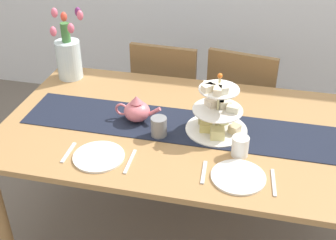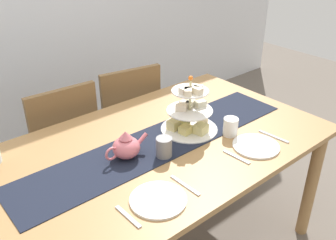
{
  "view_description": "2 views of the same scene",
  "coord_description": "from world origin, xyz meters",
  "px_view_note": "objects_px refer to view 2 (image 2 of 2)",
  "views": [
    {
      "loc": [
        0.37,
        -1.78,
        1.95
      ],
      "look_at": [
        -0.04,
        -0.02,
        0.81
      ],
      "focal_mm": 46.81,
      "sensor_mm": 36.0,
      "label": 1
    },
    {
      "loc": [
        -0.99,
        -1.24,
        1.76
      ],
      "look_at": [
        0.07,
        0.02,
        0.86
      ],
      "focal_mm": 39.74,
      "sensor_mm": 36.0,
      "label": 2
    }
  ],
  "objects_px": {
    "chair_left": "(61,142)",
    "chair_right": "(126,118)",
    "mug_grey": "(164,147)",
    "dinner_plate_right": "(256,146)",
    "fork_left": "(128,217)",
    "teapot": "(126,147)",
    "dinner_plate_left": "(158,200)",
    "knife_left": "(185,185)",
    "dining_table": "(160,159)",
    "fork_right": "(236,157)",
    "knife_right": "(274,136)",
    "mug_white_text": "(231,127)",
    "tiered_cake_stand": "(190,114)"
  },
  "relations": [
    {
      "from": "dinner_plate_right",
      "to": "chair_right",
      "type": "bearing_deg",
      "value": 92.76
    },
    {
      "from": "teapot",
      "to": "chair_right",
      "type": "bearing_deg",
      "value": 56.75
    },
    {
      "from": "chair_left",
      "to": "chair_right",
      "type": "relative_size",
      "value": 1.0
    },
    {
      "from": "chair_right",
      "to": "mug_white_text",
      "type": "relative_size",
      "value": 9.58
    },
    {
      "from": "fork_right",
      "to": "mug_grey",
      "type": "height_order",
      "value": "mug_grey"
    },
    {
      "from": "knife_left",
      "to": "mug_white_text",
      "type": "xyz_separation_m",
      "value": [
        0.46,
        0.16,
        0.04
      ]
    },
    {
      "from": "fork_left",
      "to": "knife_left",
      "type": "distance_m",
      "value": 0.29
    },
    {
      "from": "chair_left",
      "to": "dinner_plate_right",
      "type": "relative_size",
      "value": 3.96
    },
    {
      "from": "fork_left",
      "to": "dinner_plate_left",
      "type": "bearing_deg",
      "value": 0.0
    },
    {
      "from": "dinner_plate_left",
      "to": "teapot",
      "type": "bearing_deg",
      "value": 76.79
    },
    {
      "from": "knife_left",
      "to": "mug_grey",
      "type": "distance_m",
      "value": 0.24
    },
    {
      "from": "dining_table",
      "to": "chair_right",
      "type": "height_order",
      "value": "chair_right"
    },
    {
      "from": "teapot",
      "to": "knife_left",
      "type": "distance_m",
      "value": 0.35
    },
    {
      "from": "mug_white_text",
      "to": "fork_right",
      "type": "bearing_deg",
      "value": -130.02
    },
    {
      "from": "fork_right",
      "to": "mug_white_text",
      "type": "xyz_separation_m",
      "value": [
        0.13,
        0.16,
        0.04
      ]
    },
    {
      "from": "teapot",
      "to": "fork_left",
      "type": "relative_size",
      "value": 1.59
    },
    {
      "from": "fork_left",
      "to": "fork_right",
      "type": "relative_size",
      "value": 1.0
    },
    {
      "from": "fork_left",
      "to": "tiered_cake_stand",
      "type": "bearing_deg",
      "value": 28.04
    },
    {
      "from": "dining_table",
      "to": "dinner_plate_right",
      "type": "xyz_separation_m",
      "value": [
        0.34,
        -0.33,
        0.1
      ]
    },
    {
      "from": "chair_right",
      "to": "fork_left",
      "type": "relative_size",
      "value": 6.07
    },
    {
      "from": "dinner_plate_left",
      "to": "mug_grey",
      "type": "distance_m",
      "value": 0.32
    },
    {
      "from": "dinner_plate_right",
      "to": "mug_grey",
      "type": "distance_m",
      "value": 0.46
    },
    {
      "from": "dinner_plate_right",
      "to": "chair_left",
      "type": "bearing_deg",
      "value": 117.11
    },
    {
      "from": "fork_left",
      "to": "mug_white_text",
      "type": "bearing_deg",
      "value": 12.02
    },
    {
      "from": "knife_right",
      "to": "mug_white_text",
      "type": "bearing_deg",
      "value": 134.21
    },
    {
      "from": "dining_table",
      "to": "mug_white_text",
      "type": "relative_size",
      "value": 18.08
    },
    {
      "from": "dining_table",
      "to": "fork_right",
      "type": "bearing_deg",
      "value": -60.23
    },
    {
      "from": "tiered_cake_stand",
      "to": "knife_left",
      "type": "height_order",
      "value": "tiered_cake_stand"
    },
    {
      "from": "dinner_plate_right",
      "to": "fork_left",
      "type": "bearing_deg",
      "value": 180.0
    },
    {
      "from": "fork_right",
      "to": "chair_left",
      "type": "bearing_deg",
      "value": 110.66
    },
    {
      "from": "dining_table",
      "to": "mug_grey",
      "type": "relative_size",
      "value": 18.08
    },
    {
      "from": "fork_left",
      "to": "knife_right",
      "type": "height_order",
      "value": "same"
    },
    {
      "from": "teapot",
      "to": "fork_right",
      "type": "relative_size",
      "value": 1.59
    },
    {
      "from": "mug_grey",
      "to": "knife_right",
      "type": "bearing_deg",
      "value": -22.68
    },
    {
      "from": "teapot",
      "to": "dinner_plate_left",
      "type": "distance_m",
      "value": 0.35
    },
    {
      "from": "chair_left",
      "to": "fork_right",
      "type": "relative_size",
      "value": 6.07
    },
    {
      "from": "mug_white_text",
      "to": "dining_table",
      "type": "bearing_deg",
      "value": 151.87
    },
    {
      "from": "fork_left",
      "to": "dinner_plate_right",
      "type": "distance_m",
      "value": 0.76
    },
    {
      "from": "dinner_plate_right",
      "to": "mug_grey",
      "type": "height_order",
      "value": "mug_grey"
    },
    {
      "from": "mug_white_text",
      "to": "chair_right",
      "type": "bearing_deg",
      "value": 92.58
    },
    {
      "from": "dining_table",
      "to": "knife_left",
      "type": "xyz_separation_m",
      "value": [
        -0.14,
        -0.33,
        0.1
      ]
    },
    {
      "from": "fork_right",
      "to": "knife_right",
      "type": "xyz_separation_m",
      "value": [
        0.29,
        0.0,
        0.0
      ]
    },
    {
      "from": "chair_left",
      "to": "knife_right",
      "type": "relative_size",
      "value": 5.35
    },
    {
      "from": "mug_grey",
      "to": "dining_table",
      "type": "bearing_deg",
      "value": 59.54
    },
    {
      "from": "chair_left",
      "to": "mug_grey",
      "type": "xyz_separation_m",
      "value": [
        0.15,
        -0.85,
        0.32
      ]
    },
    {
      "from": "dining_table",
      "to": "dinner_plate_right",
      "type": "height_order",
      "value": "dinner_plate_right"
    },
    {
      "from": "teapot",
      "to": "dinner_plate_left",
      "type": "xyz_separation_m",
      "value": [
        -0.08,
        -0.33,
        -0.05
      ]
    },
    {
      "from": "chair_left",
      "to": "fork_right",
      "type": "xyz_separation_m",
      "value": [
        0.41,
        -1.08,
        0.27
      ]
    },
    {
      "from": "teapot",
      "to": "fork_left",
      "type": "bearing_deg",
      "value": -123.78
    },
    {
      "from": "fork_left",
      "to": "knife_right",
      "type": "distance_m",
      "value": 0.91
    }
  ]
}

